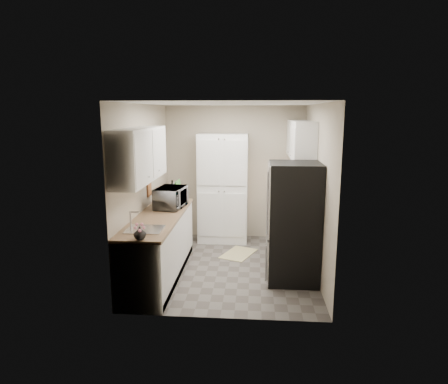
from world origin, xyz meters
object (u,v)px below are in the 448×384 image
object	(u,v)px
toaster_oven	(288,188)
electric_range	(290,231)
microwave	(171,198)
wine_bottle	(172,192)
pantry_cabinet	(223,188)
refrigerator	(294,223)

from	to	relation	value
toaster_oven	electric_range	bearing A→B (deg)	-94.05
microwave	wine_bottle	distance (m)	0.42
pantry_cabinet	microwave	size ratio (longest dim) A/B	3.45
refrigerator	microwave	world-z (taller)	refrigerator
electric_range	toaster_oven	size ratio (longest dim) A/B	3.14
wine_bottle	toaster_oven	bearing A→B (deg)	21.84
electric_range	wine_bottle	size ratio (longest dim) A/B	3.43
wine_bottle	microwave	bearing A→B (deg)	-81.61
pantry_cabinet	microwave	distance (m)	1.45
microwave	refrigerator	bearing A→B (deg)	-97.32
electric_range	toaster_oven	world-z (taller)	electric_range
electric_range	refrigerator	size ratio (longest dim) A/B	0.66
pantry_cabinet	microwave	world-z (taller)	pantry_cabinet
electric_range	microwave	size ratio (longest dim) A/B	1.95
pantry_cabinet	toaster_oven	bearing A→B (deg)	-3.01
electric_range	refrigerator	world-z (taller)	refrigerator
microwave	wine_bottle	xyz separation A→B (m)	(-0.06, 0.41, 0.00)
pantry_cabinet	refrigerator	bearing A→B (deg)	-56.54
pantry_cabinet	toaster_oven	xyz separation A→B (m)	(1.19, -0.06, 0.02)
electric_range	wine_bottle	xyz separation A→B (m)	(-1.95, 0.08, 0.61)
pantry_cabinet	wine_bottle	xyz separation A→B (m)	(-0.77, -0.85, 0.08)
microwave	toaster_oven	xyz separation A→B (m)	(1.90, 1.20, -0.06)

